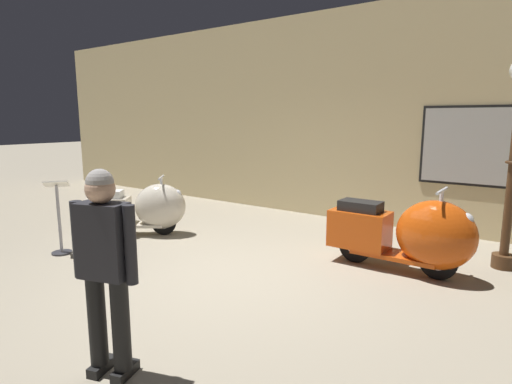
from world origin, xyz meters
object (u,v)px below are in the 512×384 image
object	(u,v)px
scooter_1	(411,234)
visitor_0	(105,260)
scooter_0	(145,209)
info_stanchion	(59,223)

from	to	relation	value
scooter_1	visitor_0	size ratio (longest dim) A/B	1.14
scooter_0	visitor_0	size ratio (longest dim) A/B	0.98
scooter_0	visitor_0	distance (m)	4.02
scooter_0	info_stanchion	world-z (taller)	info_stanchion
scooter_1	scooter_0	bearing A→B (deg)	-169.07
scooter_0	info_stanchion	xyz separation A→B (m)	(-0.20, -1.37, -0.00)
info_stanchion	visitor_0	bearing A→B (deg)	-23.69
visitor_0	info_stanchion	bearing A→B (deg)	48.75
scooter_0	scooter_1	xyz separation A→B (m)	(4.11, 0.79, 0.05)
scooter_1	info_stanchion	bearing A→B (deg)	-153.31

